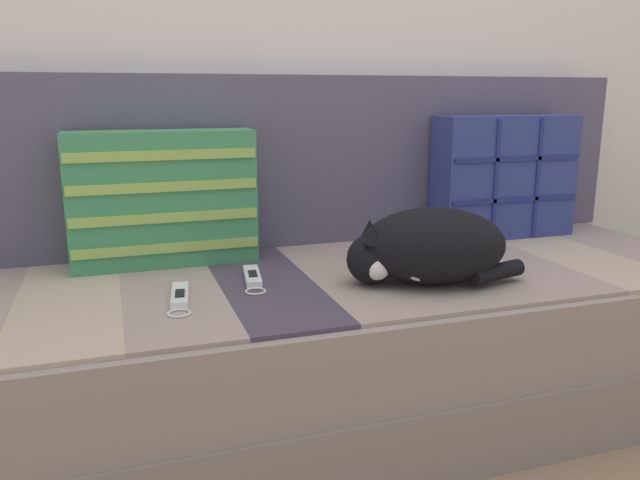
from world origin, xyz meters
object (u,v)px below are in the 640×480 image
throw_pillow_quilted (504,177)px  game_remote_near (180,297)px  game_remote_far (253,278)px  throw_pillow_striped (163,198)px  sleeping_cat (426,248)px  couch (344,339)px

throw_pillow_quilted → game_remote_near: size_ratio=2.25×
throw_pillow_quilted → game_remote_far: 0.90m
throw_pillow_striped → game_remote_near: size_ratio=2.36×
throw_pillow_quilted → sleeping_cat: 0.62m
couch → game_remote_near: game_remote_near is taller
game_remote_near → throw_pillow_striped: bearing=89.8°
game_remote_far → throw_pillow_quilted: bearing=15.3°
sleeping_cat → game_remote_far: bearing=158.9°
throw_pillow_quilted → sleeping_cat: (-0.47, -0.38, -0.10)m
throw_pillow_striped → game_remote_far: bearing=-52.2°
game_remote_far → couch: bearing=7.3°
game_remote_near → sleeping_cat: bearing=-5.7°
couch → throw_pillow_striped: size_ratio=4.47×
throw_pillow_quilted → game_remote_far: size_ratio=2.25×
couch → game_remote_far: (-0.25, -0.03, 0.20)m
couch → sleeping_cat: bearing=-53.0°
throw_pillow_striped → game_remote_near: throw_pillow_striped is taller
throw_pillow_striped → sleeping_cat: (0.57, -0.38, -0.09)m
game_remote_near → couch: bearing=16.0°
throw_pillow_quilted → throw_pillow_striped: throw_pillow_quilted is taller
couch → game_remote_near: bearing=-164.0°
couch → game_remote_near: 0.49m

